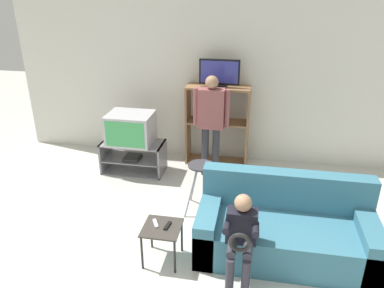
{
  "coord_description": "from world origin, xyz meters",
  "views": [
    {
      "loc": [
        0.84,
        -2.28,
        2.77
      ],
      "look_at": [
        0.06,
        1.95,
        0.9
      ],
      "focal_mm": 35.0,
      "sensor_mm": 36.0,
      "label": 1
    }
  ],
  "objects_px": {
    "tv_stand": "(134,157)",
    "couch": "(284,230)",
    "media_shelf": "(217,125)",
    "folding_stool": "(201,174)",
    "remote_control_white": "(155,223)",
    "person_standing_adult": "(211,117)",
    "snack_table": "(162,232)",
    "remote_control_black": "(168,226)",
    "person_seated_child": "(241,234)",
    "television_main": "(131,128)",
    "television_flat": "(219,74)"
  },
  "relations": [
    {
      "from": "tv_stand",
      "to": "couch",
      "type": "xyz_separation_m",
      "value": [
        2.25,
        -1.57,
        0.05
      ]
    },
    {
      "from": "tv_stand",
      "to": "media_shelf",
      "type": "relative_size",
      "value": 0.75
    },
    {
      "from": "media_shelf",
      "to": "folding_stool",
      "type": "height_order",
      "value": "media_shelf"
    },
    {
      "from": "media_shelf",
      "to": "folding_stool",
      "type": "distance_m",
      "value": 1.47
    },
    {
      "from": "remote_control_white",
      "to": "person_standing_adult",
      "type": "xyz_separation_m",
      "value": [
        0.31,
        1.99,
        0.51
      ]
    },
    {
      "from": "tv_stand",
      "to": "couch",
      "type": "distance_m",
      "value": 2.75
    },
    {
      "from": "snack_table",
      "to": "remote_control_white",
      "type": "bearing_deg",
      "value": 155.09
    },
    {
      "from": "remote_control_black",
      "to": "snack_table",
      "type": "bearing_deg",
      "value": -153.18
    },
    {
      "from": "remote_control_black",
      "to": "person_seated_child",
      "type": "relative_size",
      "value": 0.15
    },
    {
      "from": "television_main",
      "to": "folding_stool",
      "type": "distance_m",
      "value": 1.55
    },
    {
      "from": "folding_stool",
      "to": "snack_table",
      "type": "relative_size",
      "value": 1.58
    },
    {
      "from": "media_shelf",
      "to": "folding_stool",
      "type": "bearing_deg",
      "value": -90.89
    },
    {
      "from": "folding_stool",
      "to": "couch",
      "type": "height_order",
      "value": "couch"
    },
    {
      "from": "folding_stool",
      "to": "person_standing_adult",
      "type": "xyz_separation_m",
      "value": [
        -0.02,
        1.0,
        0.42
      ]
    },
    {
      "from": "tv_stand",
      "to": "folding_stool",
      "type": "height_order",
      "value": "folding_stool"
    },
    {
      "from": "folding_stool",
      "to": "couch",
      "type": "bearing_deg",
      "value": -32.68
    },
    {
      "from": "couch",
      "to": "person_seated_child",
      "type": "distance_m",
      "value": 0.74
    },
    {
      "from": "television_main",
      "to": "remote_control_black",
      "type": "xyz_separation_m",
      "value": [
        1.05,
        -1.92,
        -0.29
      ]
    },
    {
      "from": "snack_table",
      "to": "person_standing_adult",
      "type": "height_order",
      "value": "person_standing_adult"
    },
    {
      "from": "tv_stand",
      "to": "person_seated_child",
      "type": "distance_m",
      "value": 2.77
    },
    {
      "from": "media_shelf",
      "to": "television_flat",
      "type": "bearing_deg",
      "value": -62.33
    },
    {
      "from": "television_main",
      "to": "folding_stool",
      "type": "xyz_separation_m",
      "value": [
        1.24,
        -0.91,
        -0.19
      ]
    },
    {
      "from": "tv_stand",
      "to": "person_seated_child",
      "type": "relative_size",
      "value": 1.03
    },
    {
      "from": "television_flat",
      "to": "folding_stool",
      "type": "relative_size",
      "value": 0.92
    },
    {
      "from": "tv_stand",
      "to": "snack_table",
      "type": "distance_m",
      "value": 2.17
    },
    {
      "from": "media_shelf",
      "to": "remote_control_black",
      "type": "distance_m",
      "value": 2.49
    },
    {
      "from": "folding_stool",
      "to": "tv_stand",
      "type": "bearing_deg",
      "value": 143.42
    },
    {
      "from": "couch",
      "to": "remote_control_white",
      "type": "bearing_deg",
      "value": -166.21
    },
    {
      "from": "folding_stool",
      "to": "person_standing_adult",
      "type": "relative_size",
      "value": 0.43
    },
    {
      "from": "folding_stool",
      "to": "person_standing_adult",
      "type": "bearing_deg",
      "value": 91.06
    },
    {
      "from": "television_main",
      "to": "remote_control_white",
      "type": "bearing_deg",
      "value": -64.39
    },
    {
      "from": "remote_control_black",
      "to": "person_standing_adult",
      "type": "relative_size",
      "value": 0.09
    },
    {
      "from": "remote_control_black",
      "to": "remote_control_white",
      "type": "distance_m",
      "value": 0.14
    },
    {
      "from": "television_flat",
      "to": "snack_table",
      "type": "height_order",
      "value": "television_flat"
    },
    {
      "from": "television_flat",
      "to": "remote_control_black",
      "type": "relative_size",
      "value": 4.28
    },
    {
      "from": "remote_control_white",
      "to": "couch",
      "type": "relative_size",
      "value": 0.08
    },
    {
      "from": "person_standing_adult",
      "to": "television_flat",
      "type": "bearing_deg",
      "value": 82.9
    },
    {
      "from": "media_shelf",
      "to": "couch",
      "type": "bearing_deg",
      "value": -64.6
    },
    {
      "from": "remote_control_black",
      "to": "couch",
      "type": "distance_m",
      "value": 1.28
    },
    {
      "from": "remote_control_black",
      "to": "remote_control_white",
      "type": "xyz_separation_m",
      "value": [
        -0.14,
        0.02,
        0.0
      ]
    },
    {
      "from": "tv_stand",
      "to": "person_seated_child",
      "type": "height_order",
      "value": "person_seated_child"
    },
    {
      "from": "remote_control_white",
      "to": "person_standing_adult",
      "type": "relative_size",
      "value": 0.09
    },
    {
      "from": "remote_control_white",
      "to": "television_flat",
      "type": "bearing_deg",
      "value": 54.88
    },
    {
      "from": "television_flat",
      "to": "person_seated_child",
      "type": "bearing_deg",
      "value": -78.28
    },
    {
      "from": "media_shelf",
      "to": "couch",
      "type": "distance_m",
      "value": 2.38
    },
    {
      "from": "tv_stand",
      "to": "person_standing_adult",
      "type": "relative_size",
      "value": 0.62
    },
    {
      "from": "folding_stool",
      "to": "remote_control_black",
      "type": "distance_m",
      "value": 1.03
    },
    {
      "from": "television_flat",
      "to": "television_main",
      "type": "bearing_deg",
      "value": -157.58
    },
    {
      "from": "folding_stool",
      "to": "couch",
      "type": "relative_size",
      "value": 0.36
    },
    {
      "from": "snack_table",
      "to": "person_standing_adult",
      "type": "relative_size",
      "value": 0.27
    }
  ]
}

